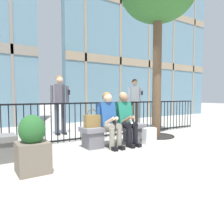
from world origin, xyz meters
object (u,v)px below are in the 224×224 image
stone_bench (114,133)px  seated_person_with_phone (109,118)px  shopping_bag (149,136)px  bystander_at_railing (135,100)px  planter (32,146)px  handbag_on_bench (92,121)px  seated_person_companion (126,117)px  bystander_further_back (60,100)px

stone_bench → seated_person_with_phone: bearing=-150.1°
shopping_bag → bystander_at_railing: bystander_at_railing is taller
stone_bench → seated_person_with_phone: (-0.22, -0.13, 0.38)m
bystander_at_railing → planter: size_ratio=2.01×
handbag_on_bench → seated_person_with_phone: bearing=-18.4°
shopping_bag → planter: planter is taller
seated_person_companion → planter: seated_person_companion is taller
seated_person_companion → bystander_further_back: bystander_further_back is taller
seated_person_companion → bystander_further_back: bearing=111.2°
seated_person_with_phone → bystander_at_railing: size_ratio=0.71×
seated_person_with_phone → stone_bench: bearing=29.9°
bystander_further_back → planter: size_ratio=2.01×
handbag_on_bench → planter: planter is taller
bystander_at_railing → bystander_further_back: same height
planter → stone_bench: bearing=23.1°
bystander_at_railing → seated_person_companion: bearing=-133.7°
shopping_bag → bystander_further_back: bearing=119.3°
seated_person_with_phone → seated_person_companion: bearing=0.0°
seated_person_companion → bystander_at_railing: bearing=46.3°
stone_bench → bystander_further_back: size_ratio=0.94×
seated_person_with_phone → bystander_further_back: 2.15m
shopping_bag → planter: size_ratio=0.56×
seated_person_companion → planter: 2.36m
seated_person_with_phone → shopping_bag: seated_person_with_phone is taller
handbag_on_bench → bystander_further_back: size_ratio=0.23×
stone_bench → shopping_bag: 0.83m
shopping_bag → stone_bench: bearing=152.5°
seated_person_with_phone → bystander_further_back: size_ratio=0.71×
seated_person_with_phone → planter: 1.94m
seated_person_companion → shopping_bag: 0.73m
seated_person_with_phone → shopping_bag: (0.95, -0.25, -0.46)m
shopping_bag → seated_person_companion: bearing=153.6°
seated_person_with_phone → bystander_at_railing: bystander_at_railing is taller
bystander_further_back → stone_bench: bearing=-73.4°
shopping_bag → seated_person_with_phone: bearing=165.2°
handbag_on_bench → bystander_further_back: bystander_further_back is taller
seated_person_companion → planter: bearing=-161.9°
shopping_bag → bystander_further_back: (-1.32, 2.34, 0.81)m
planter → seated_person_with_phone: bearing=22.2°
bystander_at_railing → stone_bench: bearing=-139.0°
shopping_bag → bystander_at_railing: (1.30, 2.14, 0.81)m
stone_bench → handbag_on_bench: handbag_on_bench is taller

